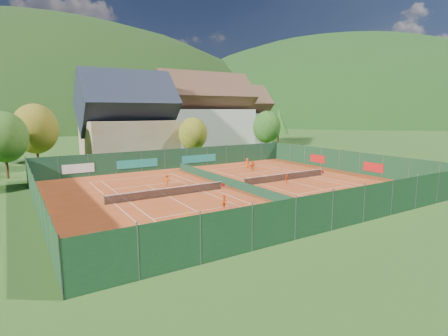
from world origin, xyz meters
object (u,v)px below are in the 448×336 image
at_px(player_right_near, 287,178).
at_px(hotel_block_a, 205,117).
at_px(chalet, 128,122).
at_px(player_left_far, 167,180).
at_px(player_right_far_a, 247,163).
at_px(player_left_mid, 225,201).
at_px(hotel_block_b, 237,119).
at_px(player_left_near, 187,220).
at_px(ball_hopper, 381,192).
at_px(player_right_far_b, 252,166).

bearing_deg(player_right_near, hotel_block_a, 49.81).
xyz_separation_m(chalet, player_left_far, (-3.36, -25.70, -5.85)).
bearing_deg(chalet, player_right_far_a, -57.27).
height_order(player_left_mid, player_right_near, player_right_near).
distance_m(hotel_block_b, player_left_near, 67.87).
relative_size(hotel_block_a, player_left_far, 13.98).
bearing_deg(player_left_near, chalet, 83.94).
bearing_deg(ball_hopper, player_left_mid, 162.03).
xyz_separation_m(hotel_block_a, player_left_near, (-26.67, -46.01, -6.74)).
height_order(hotel_block_a, player_right_near, hotel_block_a).
relative_size(ball_hopper, player_right_far_b, 0.54).
height_order(player_right_near, player_right_far_a, player_right_far_a).
distance_m(chalet, player_left_far, 26.57).
bearing_deg(player_left_mid, ball_hopper, -23.11).
bearing_deg(hotel_block_a, player_right_far_b, -104.77).
xyz_separation_m(player_left_mid, player_right_far_b, (14.00, 14.81, 0.11)).
relative_size(ball_hopper, player_left_near, 0.62).
height_order(ball_hopper, player_left_mid, player_left_mid).
xyz_separation_m(player_left_near, player_right_far_b, (19.30, 18.03, 0.10)).
height_order(hotel_block_b, player_right_far_b, hotel_block_b).
distance_m(player_left_mid, player_right_far_a, 22.83).
distance_m(hotel_block_b, player_right_far_b, 42.26).
distance_m(hotel_block_a, player_right_far_a, 27.09).
height_order(chalet, player_left_near, chalet).
relative_size(player_left_near, player_right_far_a, 0.86).
distance_m(hotel_block_b, player_right_far_a, 39.67).
bearing_deg(player_left_far, ball_hopper, 170.16).
xyz_separation_m(player_left_near, player_left_mid, (5.30, 3.23, -0.01)).
bearing_deg(hotel_block_b, chalet, -157.01).
bearing_deg(chalet, hotel_block_a, 17.53).
relative_size(player_left_near, player_left_far, 0.83).
distance_m(chalet, player_left_near, 41.17).
distance_m(chalet, player_left_mid, 37.34).
xyz_separation_m(hotel_block_a, player_right_far_b, (-7.37, -27.97, -6.64)).
height_order(ball_hopper, player_right_far_a, player_right_far_a).
bearing_deg(player_left_far, player_right_far_a, -124.11).
distance_m(hotel_block_a, player_right_near, 39.30).
distance_m(ball_hopper, player_left_mid, 16.39).
distance_m(player_right_near, player_right_far_a, 12.45).
distance_m(ball_hopper, player_right_far_b, 19.93).
relative_size(player_left_mid, player_left_far, 0.82).
xyz_separation_m(hotel_block_b, player_left_far, (-36.36, -39.70, -5.85)).
bearing_deg(player_left_mid, player_right_far_b, 41.48).
bearing_deg(hotel_block_a, chalet, -162.47).
distance_m(player_left_mid, player_right_far_b, 20.37).
bearing_deg(hotel_block_a, player_left_far, -125.19).
xyz_separation_m(hotel_block_b, player_right_far_a, (-20.50, -33.45, -5.87)).
xyz_separation_m(ball_hopper, player_left_mid, (-15.59, 5.06, 0.08)).
xyz_separation_m(chalet, player_left_mid, (-2.37, -36.78, -5.99)).
bearing_deg(hotel_block_b, ball_hopper, -109.50).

